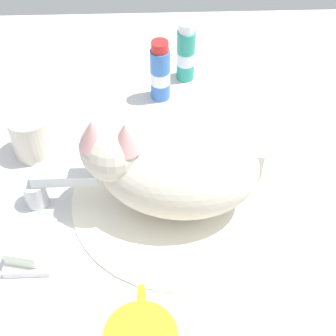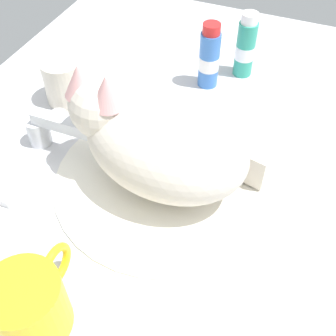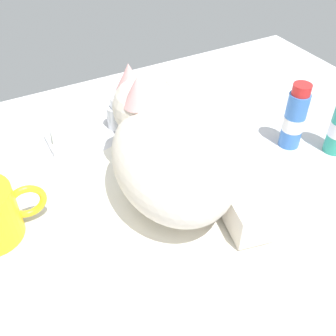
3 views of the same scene
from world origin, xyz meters
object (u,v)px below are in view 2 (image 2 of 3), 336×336
rinse_cup (64,81)px  toothpaste_bottle (209,58)px  faucet (46,130)px  coffee_mug (30,305)px  mouthwash_bottle (245,47)px  soap_bar (6,169)px  cat (159,136)px

rinse_cup → toothpaste_bottle: size_ratio=0.65×
faucet → coffee_mug: (-25.13, -14.70, 1.09)cm
toothpaste_bottle → mouthwash_bottle: bearing=-41.4°
soap_bar → toothpaste_bottle: (33.53, -19.30, 3.13)cm
cat → rinse_cup: cat is taller
cat → toothpaste_bottle: size_ratio=2.41×
soap_bar → toothpaste_bottle: size_ratio=0.59×
toothpaste_bottle → mouthwash_bottle: mouthwash_bottle is taller
faucet → rinse_cup: 11.55cm
cat → faucet: bearing=91.2°
faucet → coffee_mug: bearing=-149.7°
faucet → rinse_cup: bearing=17.1°
cat → rinse_cup: 25.00cm
toothpaste_bottle → cat: bearing=-178.2°
toothpaste_bottle → coffee_mug: bearing=176.1°
cat → mouthwash_bottle: cat is taller
rinse_cup → mouthwash_bottle: bearing=-53.7°
faucet → cat: (0.41, -18.89, 5.08)cm
toothpaste_bottle → mouthwash_bottle: 7.59cm
rinse_cup → toothpaste_bottle: bearing=-57.3°
coffee_mug → cat: bearing=-9.3°
rinse_cup → faucet: bearing=-162.9°
coffee_mug → soap_bar: bearing=44.1°
faucet → mouthwash_bottle: (30.49, -23.13, 2.67)cm
mouthwash_bottle → coffee_mug: bearing=171.4°
rinse_cup → mouthwash_bottle: (19.49, -26.51, 1.73)cm
soap_bar → rinse_cup: bearing=6.3°
faucet → mouthwash_bottle: bearing=-37.2°
soap_bar → coffee_mug: bearing=-135.9°
coffee_mug → faucet: bearing=30.3°
cat → coffee_mug: (-25.54, 4.18, -3.99)cm
rinse_cup → soap_bar: 19.92cm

